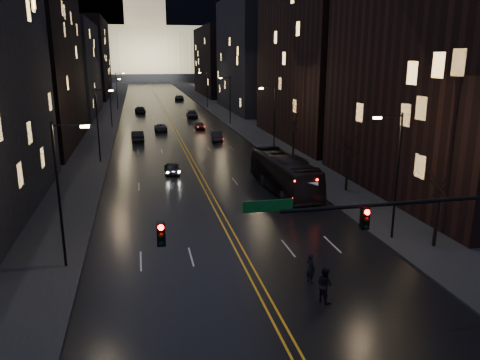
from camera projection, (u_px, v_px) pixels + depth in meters
ground at (287, 338)px, 21.58m from camera, size 900.00×900.00×0.00m
road at (158, 99)px, 144.41m from camera, size 20.00×320.00×0.02m
sidewalk_left at (111, 99)px, 141.53m from camera, size 8.00×320.00×0.16m
sidewalk_right at (203, 98)px, 147.26m from camera, size 8.00×320.00×0.16m
center_line at (158, 99)px, 144.41m from camera, size 0.62×320.00×0.01m
building_left_mid at (25, 46)px, 64.73m from camera, size 12.00×30.00×28.00m
building_left_far at (66, 69)px, 101.66m from camera, size 12.00×34.00×20.00m
building_left_dist at (87, 59)px, 146.50m from camera, size 12.00×40.00×24.00m
building_right_near at (446, 63)px, 41.70m from camera, size 12.00×26.00×24.00m
building_right_tall at (323, 11)px, 68.26m from camera, size 12.00×30.00×38.00m
building_right_mid at (254, 55)px, 109.48m from camera, size 12.00×34.00×26.00m
building_right_dist at (219, 62)px, 155.35m from camera, size 12.00×40.00×22.00m
capitol at (147, 48)px, 253.42m from camera, size 90.00×50.00×58.50m
traffic_signal at (412, 225)px, 21.48m from camera, size 17.29×0.45×7.00m
streetlamp_right_near at (395, 170)px, 31.94m from camera, size 2.13×0.25×9.00m
streetlamp_left_near at (61, 188)px, 27.52m from camera, size 2.13×0.25×9.00m
streetlamp_right_mid at (273, 117)px, 60.29m from camera, size 2.13×0.25×9.00m
streetlamp_left_mid at (99, 122)px, 55.86m from camera, size 2.13×0.25×9.00m
streetlamp_right_far at (229, 98)px, 88.63m from camera, size 2.13×0.25×9.00m
streetlamp_left_far at (111, 100)px, 84.21m from camera, size 2.13×0.25×9.00m
streetlamp_right_dist at (206, 88)px, 116.98m from camera, size 2.13×0.25×9.00m
streetlamp_left_dist at (117, 89)px, 112.56m from camera, size 2.13×0.25×9.00m
tree_right_near at (441, 184)px, 30.64m from camera, size 2.40×2.40×6.65m
tree_right_mid at (349, 145)px, 43.87m from camera, size 2.40×2.40×6.65m
tree_right_far at (294, 123)px, 58.99m from camera, size 2.40×2.40×6.65m
bus at (284, 173)px, 44.86m from camera, size 3.67×12.71×3.50m
oncoming_car_a at (172, 168)px, 51.68m from camera, size 1.71×4.06×1.37m
oncoming_car_b at (137, 136)px, 71.69m from camera, size 2.01×5.05×1.63m
oncoming_car_c at (161, 127)px, 81.71m from camera, size 2.19×4.66×1.29m
oncoming_car_d at (140, 110)px, 107.44m from camera, size 2.65×5.54×1.56m
receding_car_a at (217, 137)px, 71.45m from camera, size 2.16×4.81×1.53m
receding_car_b at (200, 126)px, 83.33m from camera, size 1.79×4.12×1.38m
receding_car_c at (192, 115)px, 98.31m from camera, size 2.48×5.52×1.57m
receding_car_d at (179, 98)px, 138.57m from camera, size 3.06×5.85×1.57m
pedestrian_a at (311, 268)px, 26.69m from camera, size 0.63×0.76×1.80m
pedestrian_b at (325, 284)px, 24.60m from camera, size 0.87×1.08×1.96m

